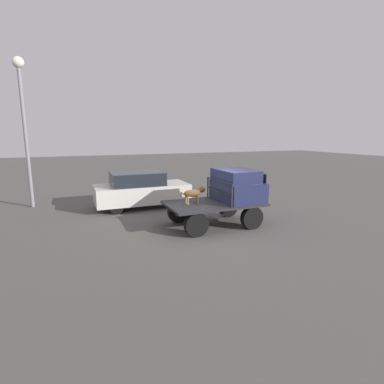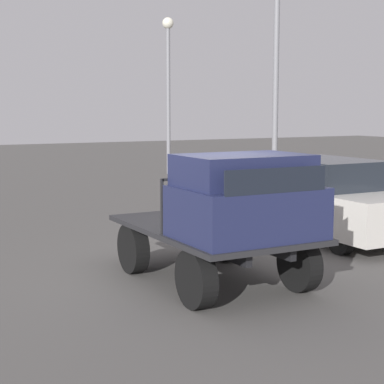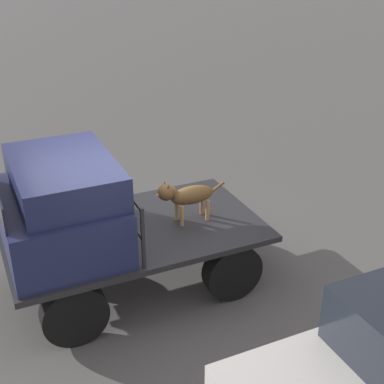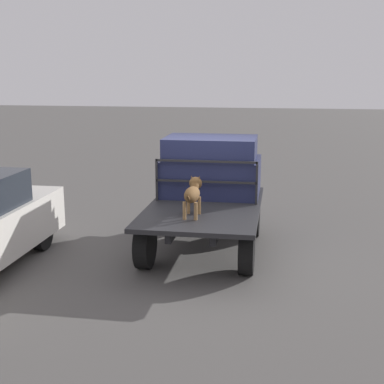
# 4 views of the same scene
# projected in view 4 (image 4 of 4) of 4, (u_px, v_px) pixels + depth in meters

# --- Properties ---
(ground_plane) EXTENTS (80.00, 80.00, 0.00)m
(ground_plane) POSITION_uv_depth(u_px,v_px,m) (204.00, 250.00, 10.10)
(ground_plane) COLOR #514F4C
(flatbed_truck) EXTENTS (3.47, 2.05, 0.87)m
(flatbed_truck) POSITION_uv_depth(u_px,v_px,m) (204.00, 218.00, 9.96)
(flatbed_truck) COLOR black
(flatbed_truck) RESTS_ON ground
(truck_cab) EXTENTS (1.42, 1.93, 1.17)m
(truck_cab) POSITION_uv_depth(u_px,v_px,m) (211.00, 167.00, 10.69)
(truck_cab) COLOR #1E2347
(truck_cab) RESTS_ON flatbed_truck
(truck_headboard) EXTENTS (0.04, 1.93, 0.81)m
(truck_headboard) POSITION_uv_depth(u_px,v_px,m) (206.00, 175.00, 9.98)
(truck_headboard) COLOR #232326
(truck_headboard) RESTS_ON flatbed_truck
(dog) EXTENTS (1.05, 0.25, 0.65)m
(dog) POSITION_uv_depth(u_px,v_px,m) (193.00, 193.00, 9.13)
(dog) COLOR #9E7547
(dog) RESTS_ON flatbed_truck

